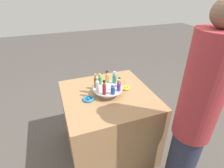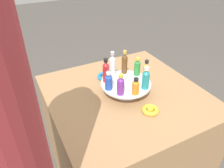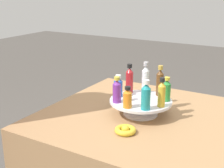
{
  "view_description": "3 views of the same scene",
  "coord_description": "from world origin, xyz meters",
  "px_view_note": "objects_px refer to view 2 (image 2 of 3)",
  "views": [
    {
      "loc": [
        0.46,
        1.38,
        1.7
      ],
      "look_at": [
        -0.03,
        0.04,
        0.88
      ],
      "focal_mm": 28.0,
      "sensor_mm": 36.0,
      "label": 1
    },
    {
      "loc": [
        -0.9,
        0.55,
        1.5
      ],
      "look_at": [
        -0.09,
        0.14,
        0.91
      ],
      "focal_mm": 35.0,
      "sensor_mm": 36.0,
      "label": 2
    },
    {
      "loc": [
        -1.23,
        -0.57,
        1.33
      ],
      "look_at": [
        -0.08,
        0.11,
        0.9
      ],
      "focal_mm": 50.0,
      "sensor_mm": 36.0,
      "label": 3
    }
  ],
  "objects_px": {
    "bottle_blue": "(109,81)",
    "bottle_orange": "(136,87)",
    "bottle_teal": "(146,79)",
    "ribbon_bow_blue": "(106,76)",
    "bottle_brown": "(125,63)",
    "display_stand": "(126,86)",
    "bottle_red": "(106,71)",
    "bottle_clear": "(112,65)",
    "bottle_gold": "(146,71)",
    "bottle_green": "(137,67)",
    "bottle_purple": "(121,85)",
    "ribbon_bow_gold": "(150,110)"
  },
  "relations": [
    {
      "from": "bottle_clear",
      "to": "bottle_blue",
      "type": "distance_m",
      "value": 0.15
    },
    {
      "from": "bottle_orange",
      "to": "display_stand",
      "type": "bearing_deg",
      "value": -5.02
    },
    {
      "from": "bottle_gold",
      "to": "ribbon_bow_gold",
      "type": "relative_size",
      "value": 1.48
    },
    {
      "from": "bottle_clear",
      "to": "bottle_green",
      "type": "bearing_deg",
      "value": -115.02
    },
    {
      "from": "display_stand",
      "to": "bottle_red",
      "type": "distance_m",
      "value": 0.15
    },
    {
      "from": "bottle_blue",
      "to": "ribbon_bow_gold",
      "type": "height_order",
      "value": "bottle_blue"
    },
    {
      "from": "display_stand",
      "to": "ribbon_bow_blue",
      "type": "distance_m",
      "value": 0.21
    },
    {
      "from": "bottle_blue",
      "to": "bottle_orange",
      "type": "bearing_deg",
      "value": -135.02
    },
    {
      "from": "bottle_gold",
      "to": "bottle_clear",
      "type": "bearing_deg",
      "value": 44.98
    },
    {
      "from": "bottle_teal",
      "to": "bottle_blue",
      "type": "relative_size",
      "value": 1.24
    },
    {
      "from": "bottle_gold",
      "to": "bottle_orange",
      "type": "distance_m",
      "value": 0.15
    },
    {
      "from": "display_stand",
      "to": "bottle_red",
      "type": "height_order",
      "value": "bottle_red"
    },
    {
      "from": "bottle_blue",
      "to": "ribbon_bow_gold",
      "type": "relative_size",
      "value": 1.19
    },
    {
      "from": "bottle_green",
      "to": "bottle_purple",
      "type": "bearing_deg",
      "value": 124.98
    },
    {
      "from": "bottle_gold",
      "to": "bottle_brown",
      "type": "xyz_separation_m",
      "value": [
        0.13,
        0.06,
        0.01
      ]
    },
    {
      "from": "bottle_clear",
      "to": "ribbon_bow_blue",
      "type": "xyz_separation_m",
      "value": [
        0.1,
        -0.0,
        -0.13
      ]
    },
    {
      "from": "bottle_green",
      "to": "bottle_orange",
      "type": "height_order",
      "value": "bottle_green"
    },
    {
      "from": "ribbon_bow_blue",
      "to": "bottle_green",
      "type": "bearing_deg",
      "value": -139.73
    },
    {
      "from": "display_stand",
      "to": "bottle_gold",
      "type": "distance_m",
      "value": 0.14
    },
    {
      "from": "bottle_purple",
      "to": "ribbon_bow_gold",
      "type": "height_order",
      "value": "bottle_purple"
    },
    {
      "from": "bottle_red",
      "to": "ribbon_bow_gold",
      "type": "height_order",
      "value": "bottle_red"
    },
    {
      "from": "bottle_blue",
      "to": "ribbon_bow_blue",
      "type": "distance_m",
      "value": 0.26
    },
    {
      "from": "bottle_green",
      "to": "bottle_red",
      "type": "height_order",
      "value": "bottle_red"
    },
    {
      "from": "bottle_green",
      "to": "bottle_brown",
      "type": "height_order",
      "value": "bottle_brown"
    },
    {
      "from": "bottle_brown",
      "to": "ribbon_bow_blue",
      "type": "height_order",
      "value": "bottle_brown"
    },
    {
      "from": "bottle_teal",
      "to": "ribbon_bow_gold",
      "type": "height_order",
      "value": "bottle_teal"
    },
    {
      "from": "bottle_purple",
      "to": "ribbon_bow_blue",
      "type": "bearing_deg",
      "value": -10.24
    },
    {
      "from": "bottle_clear",
      "to": "ribbon_bow_gold",
      "type": "distance_m",
      "value": 0.35
    },
    {
      "from": "bottle_purple",
      "to": "ribbon_bow_gold",
      "type": "distance_m",
      "value": 0.2
    },
    {
      "from": "ribbon_bow_gold",
      "to": "bottle_red",
      "type": "bearing_deg",
      "value": 24.41
    },
    {
      "from": "bottle_red",
      "to": "bottle_green",
      "type": "bearing_deg",
      "value": -95.02
    },
    {
      "from": "bottle_clear",
      "to": "bottle_orange",
      "type": "relative_size",
      "value": 1.61
    },
    {
      "from": "bottle_gold",
      "to": "bottle_brown",
      "type": "relative_size",
      "value": 0.89
    },
    {
      "from": "bottle_purple",
      "to": "bottle_red",
      "type": "bearing_deg",
      "value": 4.98
    },
    {
      "from": "bottle_teal",
      "to": "ribbon_bow_blue",
      "type": "relative_size",
      "value": 1.21
    },
    {
      "from": "bottle_blue",
      "to": "ribbon_bow_gold",
      "type": "xyz_separation_m",
      "value": [
        -0.2,
        -0.14,
        -0.11
      ]
    },
    {
      "from": "display_stand",
      "to": "bottle_teal",
      "type": "bearing_deg",
      "value": -145.02
    },
    {
      "from": "bottle_teal",
      "to": "ribbon_bow_blue",
      "type": "height_order",
      "value": "bottle_teal"
    },
    {
      "from": "bottle_purple",
      "to": "bottle_orange",
      "type": "relative_size",
      "value": 1.26
    },
    {
      "from": "bottle_purple",
      "to": "bottle_clear",
      "type": "bearing_deg",
      "value": -15.02
    },
    {
      "from": "bottle_orange",
      "to": "bottle_clear",
      "type": "bearing_deg",
      "value": 4.98
    },
    {
      "from": "bottle_teal",
      "to": "bottle_red",
      "type": "distance_m",
      "value": 0.23
    },
    {
      "from": "bottle_brown",
      "to": "bottle_blue",
      "type": "xyz_separation_m",
      "value": [
        -0.11,
        0.16,
        -0.02
      ]
    },
    {
      "from": "bottle_orange",
      "to": "ribbon_bow_blue",
      "type": "height_order",
      "value": "bottle_orange"
    },
    {
      "from": "ribbon_bow_blue",
      "to": "bottle_brown",
      "type": "bearing_deg",
      "value": -142.62
    },
    {
      "from": "bottle_gold",
      "to": "ribbon_bow_gold",
      "type": "xyz_separation_m",
      "value": [
        -0.18,
        0.08,
        -0.12
      ]
    },
    {
      "from": "bottle_teal",
      "to": "bottle_gold",
      "type": "relative_size",
      "value": 1.0
    },
    {
      "from": "bottle_gold",
      "to": "bottle_blue",
      "type": "distance_m",
      "value": 0.23
    },
    {
      "from": "bottle_clear",
      "to": "bottle_purple",
      "type": "height_order",
      "value": "bottle_clear"
    },
    {
      "from": "bottle_red",
      "to": "bottle_purple",
      "type": "distance_m",
      "value": 0.15
    }
  ]
}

